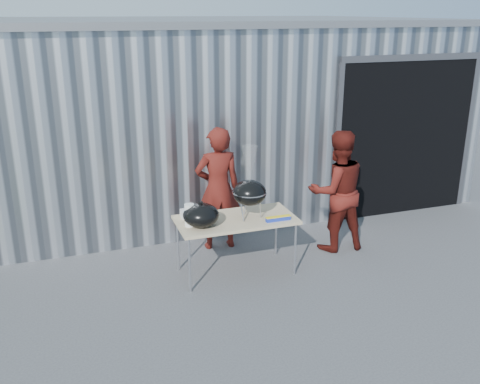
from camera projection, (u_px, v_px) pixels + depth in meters
name	position (u px, v px, depth m)	size (l,w,h in m)	color
ground	(249.00, 290.00, 6.53)	(80.00, 80.00, 0.00)	#434346
building	(213.00, 102.00, 10.42)	(8.20, 6.20, 3.10)	silver
folding_table	(236.00, 221.00, 6.75)	(1.50, 0.75, 0.75)	tan
kettle_grill	(250.00, 186.00, 6.62)	(0.43, 0.43, 0.93)	black
grill_lid	(201.00, 215.00, 6.46)	(0.44, 0.44, 0.32)	black
paper_towels	(190.00, 215.00, 6.46)	(0.12, 0.12, 0.28)	white
white_tub	(189.00, 214.00, 6.76)	(0.20, 0.15, 0.10)	white
foil_box	(278.00, 218.00, 6.65)	(0.32, 0.06, 0.06)	#1930A6
person_cook	(218.00, 189.00, 7.46)	(0.64, 0.42, 1.76)	#4F140F
person_bystander	(337.00, 191.00, 7.43)	(0.83, 0.65, 1.72)	#4F140F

